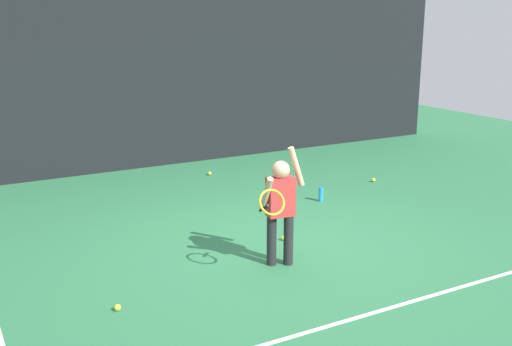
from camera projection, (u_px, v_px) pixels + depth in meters
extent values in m
plane|color=#2D7247|center=(281.00, 244.00, 7.51)|extent=(20.00, 20.00, 0.00)
cube|color=white|center=(387.00, 309.00, 5.85)|extent=(9.00, 0.05, 0.00)
cube|color=black|center=(150.00, 70.00, 10.92)|extent=(12.98, 0.08, 3.55)
cylinder|color=slate|center=(149.00, 66.00, 10.95)|extent=(0.09, 0.09, 3.70)
cylinder|color=slate|center=(297.00, 60.00, 12.43)|extent=(0.09, 0.09, 3.70)
cylinder|color=slate|center=(414.00, 55.00, 13.92)|extent=(0.09, 0.09, 3.70)
cylinder|color=#232326|center=(272.00, 240.00, 6.82)|extent=(0.11, 0.11, 0.58)
cylinder|color=#232326|center=(288.00, 240.00, 6.83)|extent=(0.11, 0.11, 0.58)
cube|color=red|center=(280.00, 197.00, 6.70)|extent=(0.32, 0.21, 0.44)
sphere|color=tan|center=(281.00, 170.00, 6.62)|extent=(0.20, 0.20, 0.20)
cylinder|color=tan|center=(296.00, 166.00, 6.70)|extent=(0.21, 0.10, 0.46)
cylinder|color=tan|center=(266.00, 194.00, 6.56)|extent=(0.11, 0.30, 0.43)
cylinder|color=black|center=(264.00, 208.00, 6.45)|extent=(0.06, 0.24, 0.15)
torus|color=yellow|center=(272.00, 202.00, 6.22)|extent=(0.30, 0.20, 0.26)
cylinder|color=#268CD8|center=(321.00, 194.00, 9.19)|extent=(0.07, 0.07, 0.22)
sphere|color=#CCE033|center=(117.00, 308.00, 5.81)|extent=(0.07, 0.07, 0.07)
sphere|color=#CCE033|center=(284.00, 238.00, 7.61)|extent=(0.07, 0.07, 0.07)
sphere|color=#CCE033|center=(373.00, 180.00, 10.27)|extent=(0.07, 0.07, 0.07)
sphere|color=#CCE033|center=(210.00, 173.00, 10.70)|extent=(0.07, 0.07, 0.07)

